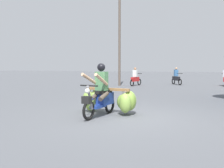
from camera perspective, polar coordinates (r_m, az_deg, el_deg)
The scene contains 5 objects.
ground_plane at distance 7.25m, azimuth 3.55°, elevation -7.73°, with size 120.00×120.00×0.00m, color #56595E.
motorbike_main_loaded at distance 7.63m, azimuth -1.19°, elevation -3.48°, with size 1.84×1.85×1.58m.
motorbike_distant_ahead_left at distance 20.53m, azimuth 14.67°, elevation 1.44°, with size 0.98×1.39×1.40m.
motorbike_distant_far_ahead at distance 18.81m, azimuth 5.41°, elevation 1.32°, with size 0.63×1.59×1.40m.
utility_pole at distance 18.87m, azimuth 1.74°, elevation 10.11°, with size 0.18×0.18×6.90m, color brown.
Camera 1 is at (2.11, -6.77, 1.49)m, focal length 39.46 mm.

